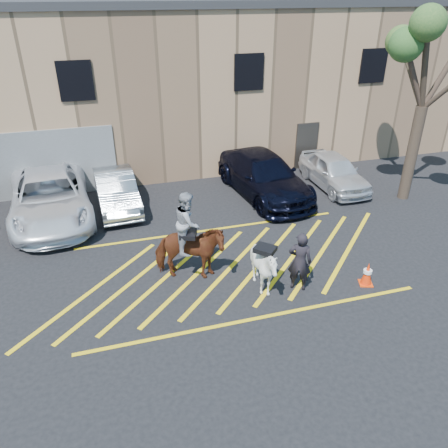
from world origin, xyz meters
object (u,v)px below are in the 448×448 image
object	(u,v)px
car_blue_suv	(263,175)
saddled_white	(264,268)
car_white_pickup	(50,197)
tree	(433,53)
mounted_bay	(189,245)
traffic_cone	(367,274)
car_white_suv	(334,171)
handler	(300,261)
car_silver_sedan	(116,190)

from	to	relation	value
car_blue_suv	saddled_white	world-z (taller)	car_blue_suv
car_white_pickup	tree	world-z (taller)	tree
tree	car_white_pickup	bearing A→B (deg)	170.89
car_blue_suv	tree	size ratio (longest dim) A/B	0.79
saddled_white	mounted_bay	bearing A→B (deg)	147.25
car_white_pickup	traffic_cone	world-z (taller)	car_white_pickup
tree	car_white_suv	bearing A→B (deg)	140.32
saddled_white	car_blue_suv	bearing A→B (deg)	69.27
car_white_pickup	handler	size ratio (longest dim) A/B	3.32
car_white_pickup	car_white_suv	xyz separation A→B (m)	(11.66, -0.36, -0.13)
car_silver_sedan	handler	world-z (taller)	handler
handler	tree	size ratio (longest dim) A/B	0.25
mounted_bay	handler	bearing A→B (deg)	-25.44
car_blue_suv	mounted_bay	distance (m)	6.70
car_silver_sedan	car_white_suv	xyz separation A→B (m)	(9.24, -0.65, 0.02)
car_silver_sedan	car_blue_suv	size ratio (longest dim) A/B	0.74
car_white_suv	tree	world-z (taller)	tree
car_white_pickup	car_silver_sedan	size ratio (longest dim) A/B	1.43
car_white_suv	saddled_white	world-z (taller)	saddled_white
mounted_bay	saddled_white	bearing A→B (deg)	-32.75
car_silver_sedan	traffic_cone	size ratio (longest dim) A/B	5.83
saddled_white	tree	world-z (taller)	tree
mounted_bay	tree	size ratio (longest dim) A/B	0.38
car_silver_sedan	traffic_cone	distance (m)	9.96
car_white_suv	traffic_cone	size ratio (longest dim) A/B	5.77
car_white_suv	saddled_white	distance (m)	8.38
car_white_suv	car_white_pickup	bearing A→B (deg)	178.16
car_blue_suv	car_white_suv	xyz separation A→B (m)	(3.22, -0.14, -0.12)
traffic_cone	mounted_bay	bearing A→B (deg)	160.18
car_blue_suv	handler	bearing A→B (deg)	-109.04
car_silver_sedan	tree	distance (m)	12.78
car_white_pickup	mounted_bay	size ratio (longest dim) A/B	2.16
car_white_suv	traffic_cone	xyz separation A→B (m)	(-2.59, -6.77, -0.35)
handler	car_silver_sedan	bearing A→B (deg)	-26.20
car_white_suv	saddled_white	xyz separation A→B (m)	(-5.63, -6.21, 0.08)
car_silver_sedan	mounted_bay	world-z (taller)	mounted_bay
car_white_pickup	handler	distance (m)	9.74
car_blue_suv	tree	distance (m)	7.59
car_blue_suv	mounted_bay	size ratio (longest dim) A/B	2.06
tree	mounted_bay	bearing A→B (deg)	-162.30
car_white_suv	traffic_cone	distance (m)	7.26
traffic_cone	saddled_white	bearing A→B (deg)	169.55
car_white_suv	car_silver_sedan	bearing A→B (deg)	175.91
car_white_pickup	car_white_suv	bearing A→B (deg)	-6.23
car_white_suv	mounted_bay	distance (m)	9.03
traffic_cone	handler	bearing A→B (deg)	168.94
car_white_suv	traffic_cone	bearing A→B (deg)	-111.02
car_silver_sedan	handler	size ratio (longest dim) A/B	2.33
mounted_bay	traffic_cone	distance (m)	5.29
handler	tree	xyz separation A→B (m)	(6.87, 4.50, 4.78)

